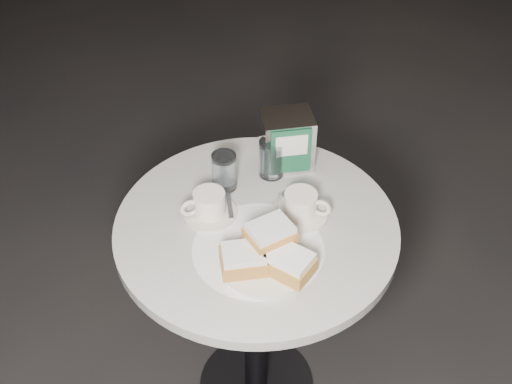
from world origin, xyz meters
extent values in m
cylinder|color=black|center=(0.00, 0.00, 0.36)|extent=(0.07, 0.07, 0.70)
cylinder|color=silver|center=(0.00, 0.00, 0.73)|extent=(0.70, 0.70, 0.03)
cylinder|color=white|center=(0.00, -0.09, 0.75)|extent=(0.36, 0.36, 0.00)
cylinder|color=silver|center=(0.02, -0.14, 0.75)|extent=(0.24, 0.24, 0.02)
cube|color=#C5833C|center=(-0.03, -0.15, 0.78)|extent=(0.11, 0.09, 0.04)
cube|color=white|center=(-0.03, -0.15, 0.81)|extent=(0.10, 0.08, 0.02)
cube|color=#C58B3C|center=(0.07, -0.17, 0.78)|extent=(0.13, 0.13, 0.04)
cube|color=white|center=(0.07, -0.17, 0.81)|extent=(0.12, 0.12, 0.02)
cube|color=#D08B40|center=(0.03, -0.11, 0.81)|extent=(0.13, 0.12, 0.04)
cube|color=white|center=(0.03, -0.11, 0.84)|extent=(0.12, 0.11, 0.02)
cylinder|color=beige|center=(-0.11, 0.03, 0.75)|extent=(0.17, 0.17, 0.01)
cylinder|color=white|center=(-0.11, 0.03, 0.79)|extent=(0.10, 0.10, 0.06)
cylinder|color=#8F6B4E|center=(-0.11, 0.03, 0.81)|extent=(0.09, 0.09, 0.00)
torus|color=beige|center=(-0.16, 0.02, 0.79)|extent=(0.05, 0.03, 0.05)
cube|color=#BAB9BE|center=(-0.06, 0.05, 0.76)|extent=(0.02, 0.09, 0.00)
sphere|color=#B3B3B7|center=(-0.08, 0.10, 0.76)|extent=(0.02, 0.02, 0.02)
cylinder|color=silver|center=(0.11, 0.02, 0.75)|extent=(0.18, 0.18, 0.01)
cylinder|color=white|center=(0.11, 0.02, 0.79)|extent=(0.10, 0.10, 0.06)
cylinder|color=#91684F|center=(0.11, 0.02, 0.81)|extent=(0.10, 0.10, 0.00)
torus|color=silver|center=(0.16, 0.00, 0.79)|extent=(0.05, 0.03, 0.05)
cube|color=#B6B6BA|center=(0.06, 0.04, 0.76)|extent=(0.02, 0.10, 0.00)
sphere|color=silver|center=(0.08, 0.09, 0.76)|extent=(0.02, 0.02, 0.02)
cylinder|color=white|center=(-0.08, 0.14, 0.80)|extent=(0.08, 0.08, 0.10)
cylinder|color=white|center=(-0.08, 0.14, 0.79)|extent=(0.07, 0.07, 0.09)
cylinder|color=white|center=(0.05, 0.19, 0.80)|extent=(0.09, 0.09, 0.11)
cylinder|color=white|center=(0.05, 0.19, 0.79)|extent=(0.08, 0.08, 0.09)
cube|color=silver|center=(0.09, 0.23, 0.82)|extent=(0.15, 0.12, 0.16)
cube|color=#1B5F3D|center=(0.10, 0.17, 0.83)|extent=(0.10, 0.02, 0.13)
cube|color=white|center=(0.10, 0.17, 0.85)|extent=(0.08, 0.01, 0.06)
camera|label=1|loc=(-0.04, -1.12, 1.85)|focal=45.00mm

